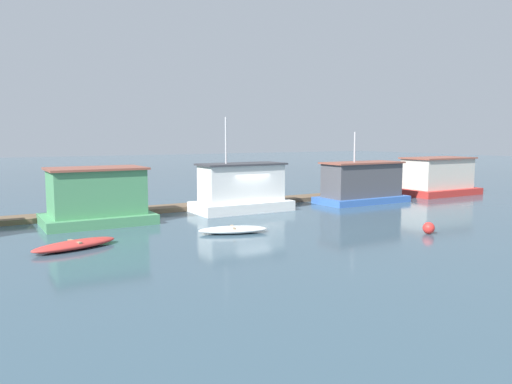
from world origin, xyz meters
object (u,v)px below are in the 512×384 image
object	(u,v)px
houseboat_white	(242,190)
dinghy_red	(75,245)
houseboat_green	(97,198)
mooring_post_near_right	(228,199)
houseboat_red	(437,177)
dinghy_white	(233,230)
houseboat_blue	(362,184)
buoy_red	(429,228)

from	to	relation	value
houseboat_white	dinghy_red	size ratio (longest dim) A/B	1.58
houseboat_green	mooring_post_near_right	size ratio (longest dim) A/B	4.33
mooring_post_near_right	houseboat_white	bearing A→B (deg)	-78.46
houseboat_green	houseboat_red	distance (m)	28.21
houseboat_white	mooring_post_near_right	bearing A→B (deg)	101.54
houseboat_green	mooring_post_near_right	xyz separation A→B (m)	(9.03, 1.47, -0.79)
houseboat_green	dinghy_white	distance (m)	8.41
houseboat_green	houseboat_blue	xyz separation A→B (m)	(19.15, -0.64, -0.07)
houseboat_green	dinghy_red	size ratio (longest dim) A/B	1.47
buoy_red	dinghy_red	bearing A→B (deg)	161.28
houseboat_red	houseboat_white	bearing A→B (deg)	179.94
houseboat_green	buoy_red	xyz separation A→B (m)	(13.80, -11.51, -1.18)
dinghy_white	mooring_post_near_right	size ratio (longest dim) A/B	2.73
houseboat_white	houseboat_blue	world-z (taller)	houseboat_white
houseboat_white	houseboat_red	world-z (taller)	houseboat_white
houseboat_blue	dinghy_red	size ratio (longest dim) A/B	1.71
houseboat_green	buoy_red	distance (m)	18.01
dinghy_white	buoy_red	xyz separation A→B (m)	(8.48, -5.13, 0.12)
mooring_post_near_right	dinghy_red	bearing A→B (deg)	-146.52
dinghy_white	buoy_red	world-z (taller)	buoy_red
houseboat_white	houseboat_blue	xyz separation A→B (m)	(9.83, -0.70, -0.02)
houseboat_blue	dinghy_red	xyz separation A→B (m)	(-21.48, -5.41, -1.22)
houseboat_red	buoy_red	world-z (taller)	houseboat_red
mooring_post_near_right	houseboat_red	bearing A→B (deg)	-4.28
houseboat_red	mooring_post_near_right	world-z (taller)	houseboat_red
houseboat_green	dinghy_red	world-z (taller)	houseboat_green
dinghy_white	mooring_post_near_right	distance (m)	8.70
houseboat_blue	buoy_red	size ratio (longest dim) A/B	11.53
houseboat_green	dinghy_red	distance (m)	6.60
houseboat_blue	buoy_red	xyz separation A→B (m)	(-5.35, -10.87, -1.11)
houseboat_blue	mooring_post_near_right	xyz separation A→B (m)	(-10.12, 2.11, -0.73)
mooring_post_near_right	buoy_red	distance (m)	13.84
houseboat_green	houseboat_blue	size ratio (longest dim) A/B	0.86
dinghy_red	buoy_red	bearing A→B (deg)	-18.72
dinghy_white	houseboat_green	bearing A→B (deg)	129.80
dinghy_red	buoy_red	distance (m)	17.04
dinghy_white	houseboat_blue	bearing A→B (deg)	22.56
houseboat_red	buoy_red	xyz separation A→B (m)	(-14.41, -11.55, -1.16)
houseboat_white	dinghy_red	xyz separation A→B (m)	(-11.65, -6.10, -1.24)
houseboat_green	dinghy_white	size ratio (longest dim) A/B	1.58
houseboat_green	dinghy_white	bearing A→B (deg)	-50.20
houseboat_red	dinghy_white	distance (m)	23.81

